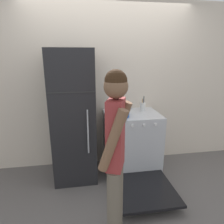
{
  "coord_description": "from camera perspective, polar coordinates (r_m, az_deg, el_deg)",
  "views": [
    {
      "loc": [
        -0.45,
        -3.08,
        1.76
      ],
      "look_at": [
        -0.03,
        -0.47,
        1.0
      ],
      "focal_mm": 32.0,
      "sensor_mm": 36.0,
      "label": 1
    }
  ],
  "objects": [
    {
      "name": "stove_range",
      "position": [
        3.11,
        5.71,
        -8.86
      ],
      "size": [
        0.81,
        1.39,
        0.92
      ],
      "color": "silver",
      "rests_on": "ground_plane"
    },
    {
      "name": "tea_kettle",
      "position": [
        3.05,
        2.12,
        1.45
      ],
      "size": [
        0.22,
        0.17,
        0.24
      ],
      "color": "silver",
      "rests_on": "stove_range"
    },
    {
      "name": "wall_back",
      "position": [
        3.18,
        -0.97,
        7.22
      ],
      "size": [
        10.0,
        0.06,
        2.55
      ],
      "color": "beige",
      "rests_on": "ground_plane"
    },
    {
      "name": "utensil_jar",
      "position": [
        3.15,
        8.74,
        1.61
      ],
      "size": [
        0.08,
        0.08,
        0.23
      ],
      "color": "silver",
      "rests_on": "stove_range"
    },
    {
      "name": "person",
      "position": [
        1.76,
        1.0,
        -11.69
      ],
      "size": [
        0.35,
        0.4,
        1.66
      ],
      "rotation": [
        0.0,
        0.0,
        1.2
      ],
      "color": "#6B6051",
      "rests_on": "ground_plane"
    },
    {
      "name": "refrigerator",
      "position": [
        2.88,
        -10.89,
        -1.26
      ],
      "size": [
        0.59,
        0.7,
        1.84
      ],
      "color": "black",
      "rests_on": "ground_plane"
    },
    {
      "name": "ground_plane",
      "position": [
        3.58,
        -0.8,
        -13.46
      ],
      "size": [
        14.0,
        14.0,
        0.0
      ],
      "primitive_type": "plane",
      "color": "#5B5654"
    },
    {
      "name": "dutch_oven_pot",
      "position": [
        2.8,
        2.88,
        0.37
      ],
      "size": [
        0.26,
        0.22,
        0.2
      ],
      "color": "#1E4C9E",
      "rests_on": "stove_range"
    }
  ]
}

